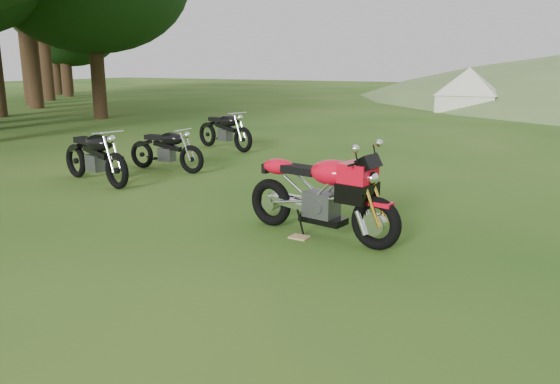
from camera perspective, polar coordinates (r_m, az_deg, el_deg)
The scene contains 8 objects.
ground at distance 6.75m, azimuth -3.71°, elevation -6.24°, with size 120.00×120.00×0.00m, color #19470F.
treeline at distance 31.12m, azimuth -20.47°, elevation 8.37°, with size 28.00×32.00×14.00m, color black, non-canonical shape.
sport_motorcycle at distance 7.16m, azimuth 4.22°, elevation 0.47°, with size 2.23×0.56×1.34m, color red, non-canonical shape.
plywood_board at distance 7.25m, azimuth 2.05°, elevation -4.73°, with size 0.25×0.20×0.02m, color tan.
vintage_moto_a at distance 11.86m, azimuth -11.86°, elevation 4.51°, with size 1.87×0.43×0.98m, color black, non-canonical shape.
vintage_moto_b at distance 10.98m, azimuth -18.81°, elevation 3.71°, with size 2.11×0.49×1.11m, color black, non-canonical shape.
vintage_moto_d at distance 14.62m, azimuth -5.82°, elevation 6.55°, with size 2.06×0.48×1.08m, color black, non-canonical shape.
tent_left at distance 27.69m, azimuth 19.11°, elevation 10.30°, with size 2.61×2.61×2.26m, color silver, non-canonical shape.
Camera 1 is at (3.43, -5.35, 2.26)m, focal length 35.00 mm.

